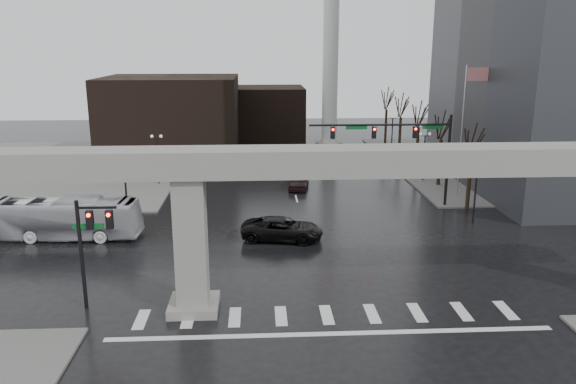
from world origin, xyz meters
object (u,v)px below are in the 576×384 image
(city_bus, at_px, (65,219))
(pickup_truck, at_px, (282,229))
(signal_mast_arm, at_px, (405,141))
(far_car, at_px, (299,181))

(city_bus, bearing_deg, pickup_truck, -91.40)
(signal_mast_arm, bearing_deg, far_car, 140.90)
(pickup_truck, xyz_separation_m, far_car, (2.28, 14.87, -0.07))
(signal_mast_arm, relative_size, city_bus, 1.12)
(pickup_truck, bearing_deg, signal_mast_arm, -43.71)
(city_bus, xyz_separation_m, far_car, (18.04, 13.72, -0.76))
(signal_mast_arm, xyz_separation_m, pickup_truck, (-10.80, -7.95, -5.01))
(pickup_truck, height_order, city_bus, city_bus)
(signal_mast_arm, distance_m, city_bus, 27.75)
(city_bus, bearing_deg, far_car, -49.95)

